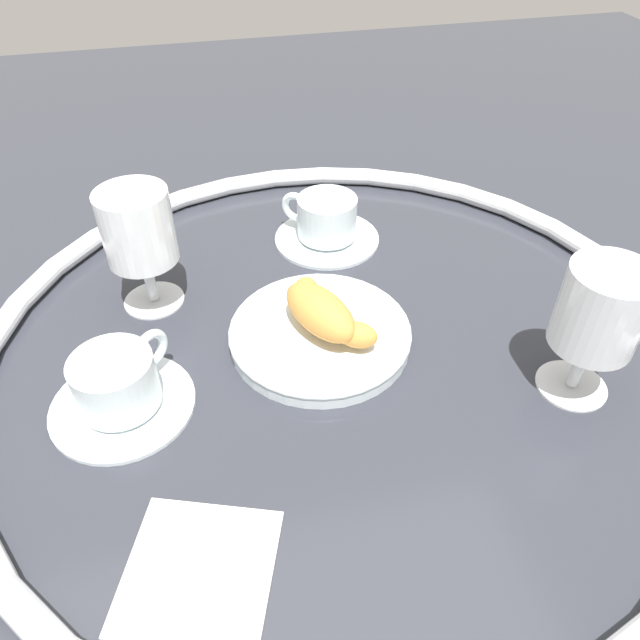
% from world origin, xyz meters
% --- Properties ---
extents(ground_plane, '(2.20, 2.20, 0.00)m').
position_xyz_m(ground_plane, '(0.00, 0.00, 0.00)').
color(ground_plane, '#2D3038').
extents(table_chrome_rim, '(0.74, 0.74, 0.02)m').
position_xyz_m(table_chrome_rim, '(0.00, 0.00, 0.01)').
color(table_chrome_rim, silver).
rests_on(table_chrome_rim, ground_plane).
extents(pastry_plate, '(0.19, 0.19, 0.02)m').
position_xyz_m(pastry_plate, '(-0.01, -0.01, 0.01)').
color(pastry_plate, silver).
rests_on(pastry_plate, ground_plane).
extents(croissant_large, '(0.13, 0.10, 0.04)m').
position_xyz_m(croissant_large, '(-0.01, -0.01, 0.04)').
color(croissant_large, '#CC893D').
rests_on(croissant_large, pastry_plate).
extents(coffee_cup_near, '(0.14, 0.14, 0.06)m').
position_xyz_m(coffee_cup_near, '(0.03, -0.22, 0.03)').
color(coffee_cup_near, silver).
rests_on(coffee_cup_near, ground_plane).
extents(coffee_cup_far, '(0.14, 0.14, 0.06)m').
position_xyz_m(coffee_cup_far, '(-0.20, 0.04, 0.03)').
color(coffee_cup_far, silver).
rests_on(coffee_cup_far, ground_plane).
extents(juice_glass_left, '(0.08, 0.08, 0.14)m').
position_xyz_m(juice_glass_left, '(-0.12, -0.18, 0.09)').
color(juice_glass_left, white).
rests_on(juice_glass_left, ground_plane).
extents(juice_glass_right, '(0.08, 0.08, 0.14)m').
position_xyz_m(juice_glass_right, '(0.11, 0.21, 0.09)').
color(juice_glass_right, white).
rests_on(juice_glass_right, ground_plane).
extents(folded_napkin, '(0.14, 0.14, 0.01)m').
position_xyz_m(folded_napkin, '(0.21, -0.16, 0.00)').
color(folded_napkin, silver).
rests_on(folded_napkin, ground_plane).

